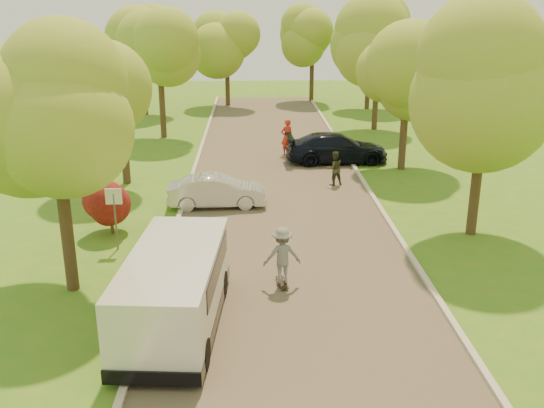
{
  "coord_description": "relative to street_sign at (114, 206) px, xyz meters",
  "views": [
    {
      "loc": [
        -1.22,
        -15.37,
        8.09
      ],
      "look_at": [
        -0.48,
        4.8,
        1.3
      ],
      "focal_mm": 40.0,
      "sensor_mm": 36.0,
      "label": 1
    }
  ],
  "objects": [
    {
      "name": "street_sign",
      "position": [
        0.0,
        0.0,
        0.0
      ],
      "size": [
        0.55,
        0.06,
        2.17
      ],
      "color": "#59595E",
      "rests_on": "ground"
    },
    {
      "name": "person_olive",
      "position": [
        8.41,
        7.29,
        -0.76
      ],
      "size": [
        0.9,
        0.77,
        1.6
      ],
      "primitive_type": "imported",
      "rotation": [
        0.0,
        0.0,
        3.38
      ],
      "color": "#2E301D",
      "rests_on": "ground"
    },
    {
      "name": "skateboarder",
      "position": [
        5.48,
        -3.0,
        -0.58
      ],
      "size": [
        1.2,
        0.8,
        1.74
      ],
      "primitive_type": "imported",
      "rotation": [
        0.0,
        0.0,
        3.28
      ],
      "color": "slate",
      "rests_on": "longboard"
    },
    {
      "name": "curb_right",
      "position": [
        9.85,
        4.0,
        -1.5
      ],
      "size": [
        0.18,
        60.0,
        0.12
      ],
      "primitive_type": "cube",
      "color": "#B2AD9E",
      "rests_on": "ground"
    },
    {
      "name": "tree_r_mida",
      "position": [
        12.82,
        1.0,
        3.97
      ],
      "size": [
        5.13,
        5.0,
        7.95
      ],
      "color": "#382619",
      "rests_on": "ground"
    },
    {
      "name": "tree_r_far",
      "position": [
        13.03,
        20.0,
        4.27
      ],
      "size": [
        5.33,
        5.2,
        8.34
      ],
      "color": "#382619",
      "rests_on": "ground"
    },
    {
      "name": "dark_sedan",
      "position": [
        9.1,
        11.45,
        -0.79
      ],
      "size": [
        5.42,
        2.41,
        1.55
      ],
      "primitive_type": "imported",
      "rotation": [
        0.0,
        0.0,
        1.62
      ],
      "color": "black",
      "rests_on": "ground"
    },
    {
      "name": "person_striped",
      "position": [
        6.59,
        13.15,
        -0.56
      ],
      "size": [
        0.86,
        0.74,
        2.0
      ],
      "primitive_type": "imported",
      "rotation": [
        0.0,
        0.0,
        3.58
      ],
      "color": "red",
      "rests_on": "ground"
    },
    {
      "name": "tree_l_mida",
      "position": [
        -0.5,
        -3.0,
        3.61
      ],
      "size": [
        4.71,
        4.6,
        7.39
      ],
      "color": "#382619",
      "rests_on": "ground"
    },
    {
      "name": "road",
      "position": [
        5.8,
        4.0,
        -1.56
      ],
      "size": [
        8.0,
        60.0,
        0.01
      ],
      "primitive_type": "cube",
      "color": "#4C4438",
      "rests_on": "ground"
    },
    {
      "name": "tree_bg_a",
      "position": [
        -2.98,
        26.0,
        3.75
      ],
      "size": [
        5.12,
        5.0,
        7.72
      ],
      "color": "#382619",
      "rests_on": "ground"
    },
    {
      "name": "tree_r_midb",
      "position": [
        12.4,
        10.0,
        3.32
      ],
      "size": [
        4.51,
        4.4,
        7.01
      ],
      "color": "#382619",
      "rests_on": "ground"
    },
    {
      "name": "tree_l_midb",
      "position": [
        -1.01,
        8.0,
        3.02
      ],
      "size": [
        4.3,
        4.2,
        6.62
      ],
      "color": "#382619",
      "rests_on": "ground"
    },
    {
      "name": "minivan",
      "position": [
        2.6,
        -5.3,
        -0.47
      ],
      "size": [
        2.61,
        5.73,
        2.08
      ],
      "rotation": [
        0.0,
        0.0,
        -0.08
      ],
      "color": "silver",
      "rests_on": "ground"
    },
    {
      "name": "ground",
      "position": [
        5.8,
        -4.0,
        -1.56
      ],
      "size": [
        100.0,
        100.0,
        0.0
      ],
      "primitive_type": "plane",
      "color": "#37771C",
      "rests_on": "ground"
    },
    {
      "name": "silver_sedan",
      "position": [
        3.18,
        4.44,
        -0.9
      ],
      "size": [
        4.07,
        1.57,
        1.32
      ],
      "primitive_type": "imported",
      "rotation": [
        0.0,
        0.0,
        1.62
      ],
      "color": "silver",
      "rests_on": "ground"
    },
    {
      "name": "tree_bg_b",
      "position": [
        14.02,
        28.0,
        3.97
      ],
      "size": [
        5.12,
        5.0,
        7.95
      ],
      "color": "#382619",
      "rests_on": "ground"
    },
    {
      "name": "red_shrub",
      "position": [
        -0.5,
        1.5,
        -0.47
      ],
      "size": [
        1.7,
        1.7,
        1.95
      ],
      "color": "#382619",
      "rests_on": "ground"
    },
    {
      "name": "tree_bg_c",
      "position": [
        3.01,
        30.0,
        3.46
      ],
      "size": [
        4.92,
        4.8,
        7.33
      ],
      "color": "#382619",
      "rests_on": "ground"
    },
    {
      "name": "tree_bg_d",
      "position": [
        10.02,
        32.0,
        3.75
      ],
      "size": [
        5.12,
        5.0,
        7.72
      ],
      "color": "#382619",
      "rests_on": "ground"
    },
    {
      "name": "longboard",
      "position": [
        5.48,
        -3.0,
        -1.47
      ],
      "size": [
        0.37,
        0.92,
        0.1
      ],
      "rotation": [
        0.0,
        0.0,
        3.28
      ],
      "color": "black",
      "rests_on": "ground"
    },
    {
      "name": "tree_l_far",
      "position": [
        -0.59,
        18.0,
        3.9
      ],
      "size": [
        4.92,
        4.8,
        7.79
      ],
      "color": "#382619",
      "rests_on": "ground"
    },
    {
      "name": "curb_left",
      "position": [
        1.75,
        4.0,
        -1.5
      ],
      "size": [
        0.18,
        60.0,
        0.12
      ],
      "primitive_type": "cube",
      "color": "#B2AD9E",
      "rests_on": "ground"
    }
  ]
}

